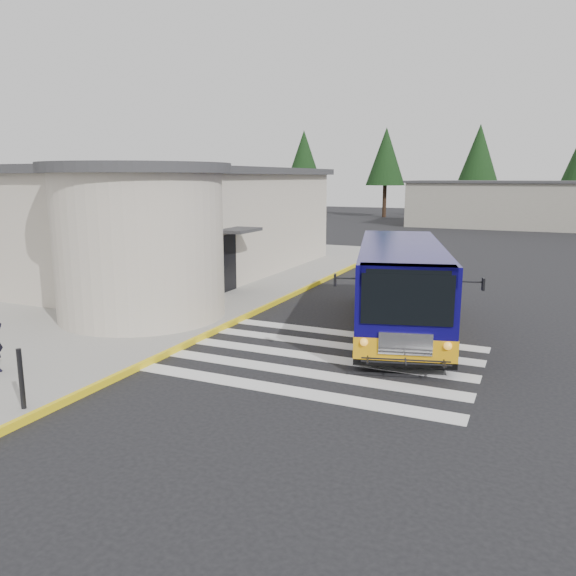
% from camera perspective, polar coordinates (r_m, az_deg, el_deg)
% --- Properties ---
extents(ground, '(140.00, 140.00, 0.00)m').
position_cam_1_polar(ground, '(15.04, 5.86, -6.38)').
color(ground, black).
rests_on(ground, ground).
extents(sidewalk, '(10.00, 34.00, 0.15)m').
position_cam_1_polar(sidewalk, '(22.62, -12.90, -0.44)').
color(sidewalk, gray).
rests_on(sidewalk, ground).
extents(curb_strip, '(0.12, 34.00, 0.16)m').
position_cam_1_polar(curb_strip, '(20.07, -1.52, -1.60)').
color(curb_strip, yellow).
rests_on(curb_strip, ground).
extents(station_building, '(12.70, 18.70, 4.80)m').
position_cam_1_polar(station_building, '(25.68, -12.55, 6.56)').
color(station_building, beige).
rests_on(station_building, ground).
extents(crosswalk, '(8.00, 5.35, 0.01)m').
position_cam_1_polar(crosswalk, '(14.48, 2.97, -7.02)').
color(crosswalk, silver).
rests_on(crosswalk, ground).
extents(depot_building, '(26.40, 8.40, 4.20)m').
position_cam_1_polar(depot_building, '(55.71, 25.97, 7.61)').
color(depot_building, gray).
rests_on(depot_building, ground).
extents(tree_line, '(58.40, 4.40, 10.00)m').
position_cam_1_polar(tree_line, '(63.70, 26.42, 12.09)').
color(tree_line, black).
rests_on(tree_line, ground).
extents(transit_bus, '(4.92, 9.41, 2.58)m').
position_cam_1_polar(transit_bus, '(17.10, 11.30, -0.13)').
color(transit_bus, '#0D0756').
rests_on(transit_bus, ground).
extents(pedestrian_b, '(1.00, 1.07, 1.74)m').
position_cam_1_polar(pedestrian_b, '(18.24, -18.37, -0.46)').
color(pedestrian_b, black).
rests_on(pedestrian_b, sidewalk).
extents(bollard, '(0.10, 0.10, 1.20)m').
position_cam_1_polar(bollard, '(11.98, -25.47, -8.33)').
color(bollard, black).
rests_on(bollard, sidewalk).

